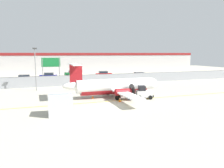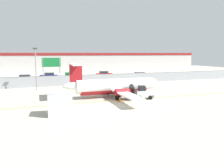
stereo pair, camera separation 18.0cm
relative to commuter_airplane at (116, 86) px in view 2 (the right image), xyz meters
The scene contains 17 objects.
ground_plane 2.99m from the commuter_airplane, 104.50° to the right, with size 140.00×140.00×0.01m.
perimeter_fence 13.58m from the commuter_airplane, 92.67° to the left, with size 98.00×0.10×2.10m.
parking_lot_strip 25.11m from the commuter_airplane, 91.44° to the left, with size 98.00×17.00×0.12m.
background_building 43.58m from the commuter_airplane, 90.83° to the left, with size 91.00×8.10×6.50m.
commuter_airplane is the anchor object (origin of this frame).
baggage_tug 4.18m from the commuter_airplane, 37.59° to the right, with size 2.53×1.84×1.88m.
ground_crew_worker 2.81m from the commuter_airplane, 69.73° to the right, with size 0.48×0.48×1.70m.
cargo_container 11.13m from the commuter_airplane, 141.12° to the right, with size 2.56×2.20×2.20m.
traffic_cone_near_left 3.73m from the commuter_airplane, behind, with size 0.36×0.36×0.64m.
traffic_cone_near_right 3.41m from the commuter_airplane, 100.97° to the right, with size 0.36×0.36×0.64m.
parked_car_0 25.52m from the commuter_airplane, 121.35° to the left, with size 4.34×2.32×1.58m.
parked_car_1 26.68m from the commuter_airplane, 107.66° to the left, with size 4.36×2.35×1.58m.
parked_car_2 30.57m from the commuter_airplane, 92.84° to the left, with size 4.27×2.14×1.58m.
parked_car_3 26.35m from the commuter_airplane, 76.80° to the left, with size 4.35×2.33×1.58m.
parked_car_4 23.68m from the commuter_airplane, 55.32° to the left, with size 4.25×2.10×1.58m.
apron_light_pole 14.87m from the commuter_airplane, 138.52° to the left, with size 0.70×0.30×7.27m.
highway_sign 17.43m from the commuter_airplane, 117.83° to the left, with size 3.60×0.14×5.50m.
Camera 2 is at (-10.09, -25.07, 6.34)m, focal length 35.00 mm.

